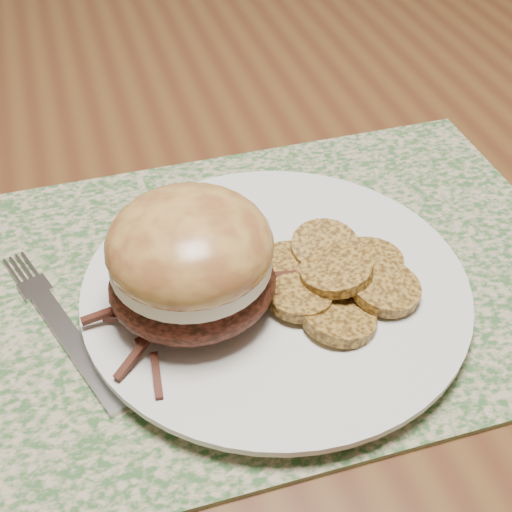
{
  "coord_description": "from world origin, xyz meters",
  "views": [
    {
      "loc": [
        -0.22,
        -0.6,
        1.12
      ],
      "look_at": [
        -0.11,
        -0.25,
        0.79
      ],
      "focal_mm": 50.0,
      "sensor_mm": 36.0,
      "label": 1
    }
  ],
  "objects_px": {
    "pork_sandwich": "(191,261)",
    "dining_table": "(288,174)",
    "fork": "(61,325)",
    "dinner_plate": "(276,291)"
  },
  "relations": [
    {
      "from": "dining_table",
      "to": "pork_sandwich",
      "type": "xyz_separation_m",
      "value": [
        -0.16,
        -0.26,
        0.14
      ]
    },
    {
      "from": "dinner_plate",
      "to": "fork",
      "type": "distance_m",
      "value": 0.15
    },
    {
      "from": "dinner_plate",
      "to": "pork_sandwich",
      "type": "xyz_separation_m",
      "value": [
        -0.06,
        -0.0,
        0.05
      ]
    },
    {
      "from": "dinner_plate",
      "to": "fork",
      "type": "xyz_separation_m",
      "value": [
        -0.15,
        0.02,
        -0.01
      ]
    },
    {
      "from": "dinner_plate",
      "to": "pork_sandwich",
      "type": "height_order",
      "value": "pork_sandwich"
    },
    {
      "from": "dining_table",
      "to": "dinner_plate",
      "type": "distance_m",
      "value": 0.29
    },
    {
      "from": "pork_sandwich",
      "to": "dining_table",
      "type": "bearing_deg",
      "value": 55.81
    },
    {
      "from": "fork",
      "to": "pork_sandwich",
      "type": "bearing_deg",
      "value": -33.04
    },
    {
      "from": "pork_sandwich",
      "to": "fork",
      "type": "xyz_separation_m",
      "value": [
        -0.09,
        0.02,
        -0.06
      ]
    },
    {
      "from": "dining_table",
      "to": "fork",
      "type": "bearing_deg",
      "value": -136.44
    }
  ]
}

